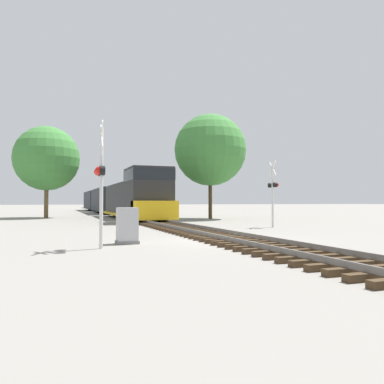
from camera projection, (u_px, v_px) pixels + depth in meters
ground_plane at (227, 240)px, 15.27m from camera, size 400.00×400.00×0.00m
rail_track_bed at (227, 237)px, 15.28m from camera, size 2.60×160.00×0.31m
freight_train at (109, 200)px, 48.74m from camera, size 3.12×51.09×4.13m
crossing_signal_near at (101, 175)px, 12.56m from camera, size 0.35×1.01×4.25m
crossing_signal_far at (273, 188)px, 23.00m from camera, size 0.41×1.01×4.07m
relay_cabinet at (127, 226)px, 13.99m from camera, size 0.82×0.65×1.35m
tree_far_right at (210, 150)px, 34.65m from camera, size 6.64×6.64×9.69m
tree_mid_background at (47, 159)px, 36.76m from camera, size 6.32×6.32×9.00m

